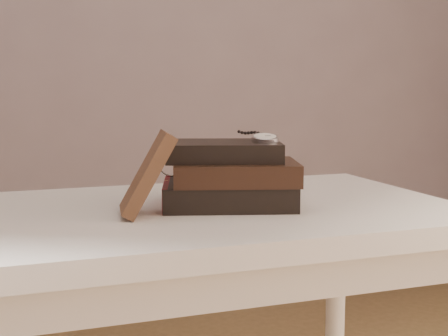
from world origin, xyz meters
name	(u,v)px	position (x,y,z in m)	size (l,w,h in m)	color
table	(199,253)	(0.00, 0.35, 0.66)	(1.00, 0.60, 0.75)	silver
book_stack	(230,176)	(0.06, 0.33, 0.81)	(0.29, 0.24, 0.13)	black
journal	(148,174)	(-0.11, 0.30, 0.83)	(0.02, 0.10, 0.16)	#3D2517
pocket_watch	(264,138)	(0.12, 0.31, 0.88)	(0.06, 0.16, 0.02)	silver
eyeglasses	(184,164)	(0.00, 0.44, 0.82)	(0.13, 0.15, 0.05)	silver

